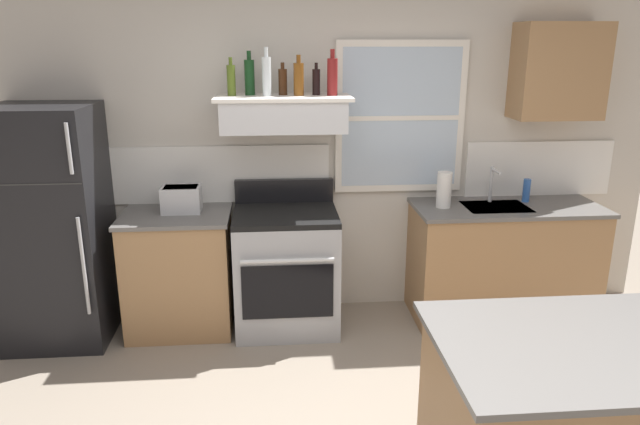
% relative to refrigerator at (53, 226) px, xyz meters
% --- Properties ---
extents(back_wall, '(5.40, 0.11, 2.70)m').
position_rel_refrigerator_xyz_m(back_wall, '(1.93, 0.39, 0.50)').
color(back_wall, beige).
rests_on(back_wall, ground_plane).
extents(refrigerator, '(0.70, 0.72, 1.71)m').
position_rel_refrigerator_xyz_m(refrigerator, '(0.00, 0.00, 0.00)').
color(refrigerator, black).
rests_on(refrigerator, ground_plane).
extents(counter_left_of_stove, '(0.79, 0.63, 0.91)m').
position_rel_refrigerator_xyz_m(counter_left_of_stove, '(0.85, 0.06, -0.40)').
color(counter_left_of_stove, '#9E754C').
rests_on(counter_left_of_stove, ground_plane).
extents(toaster, '(0.30, 0.20, 0.19)m').
position_rel_refrigerator_xyz_m(toaster, '(0.89, 0.10, 0.16)').
color(toaster, silver).
rests_on(toaster, counter_left_of_stove).
extents(stove_range, '(0.76, 0.69, 1.09)m').
position_rel_refrigerator_xyz_m(stove_range, '(1.65, 0.02, -0.39)').
color(stove_range, '#9EA0A5').
rests_on(stove_range, ground_plane).
extents(range_hood_shelf, '(0.96, 0.52, 0.24)m').
position_rel_refrigerator_xyz_m(range_hood_shelf, '(1.65, 0.12, 0.77)').
color(range_hood_shelf, silver).
extents(bottle_olive_oil_square, '(0.06, 0.06, 0.26)m').
position_rel_refrigerator_xyz_m(bottle_olive_oil_square, '(1.29, 0.14, 1.00)').
color(bottle_olive_oil_square, '#4C601E').
rests_on(bottle_olive_oil_square, range_hood_shelf).
extents(bottle_dark_green_wine, '(0.07, 0.07, 0.31)m').
position_rel_refrigerator_xyz_m(bottle_dark_green_wine, '(1.42, 0.18, 1.02)').
color(bottle_dark_green_wine, '#143819').
rests_on(bottle_dark_green_wine, range_hood_shelf).
extents(bottle_clear_tall, '(0.06, 0.06, 0.33)m').
position_rel_refrigerator_xyz_m(bottle_clear_tall, '(1.54, 0.10, 1.03)').
color(bottle_clear_tall, silver).
rests_on(bottle_clear_tall, range_hood_shelf).
extents(bottle_brown_stout, '(0.06, 0.06, 0.23)m').
position_rel_refrigerator_xyz_m(bottle_brown_stout, '(1.65, 0.16, 0.99)').
color(bottle_brown_stout, '#381E0F').
rests_on(bottle_brown_stout, range_hood_shelf).
extents(bottle_amber_wine, '(0.07, 0.07, 0.28)m').
position_rel_refrigerator_xyz_m(bottle_amber_wine, '(1.76, 0.10, 1.01)').
color(bottle_amber_wine, brown).
rests_on(bottle_amber_wine, range_hood_shelf).
extents(bottle_balsamic_dark, '(0.06, 0.06, 0.22)m').
position_rel_refrigerator_xyz_m(bottle_balsamic_dark, '(1.89, 0.14, 0.99)').
color(bottle_balsamic_dark, black).
rests_on(bottle_balsamic_dark, range_hood_shelf).
extents(bottle_red_label_wine, '(0.07, 0.07, 0.32)m').
position_rel_refrigerator_xyz_m(bottle_red_label_wine, '(2.00, 0.10, 1.03)').
color(bottle_red_label_wine, maroon).
rests_on(bottle_red_label_wine, range_hood_shelf).
extents(counter_right_with_sink, '(1.43, 0.63, 0.91)m').
position_rel_refrigerator_xyz_m(counter_right_with_sink, '(3.35, 0.06, -0.40)').
color(counter_right_with_sink, '#9E754C').
rests_on(counter_right_with_sink, ground_plane).
extents(sink_faucet, '(0.03, 0.17, 0.28)m').
position_rel_refrigerator_xyz_m(sink_faucet, '(3.25, 0.16, 0.23)').
color(sink_faucet, silver).
rests_on(sink_faucet, counter_right_with_sink).
extents(paper_towel_roll, '(0.11, 0.11, 0.27)m').
position_rel_refrigerator_xyz_m(paper_towel_roll, '(2.84, 0.06, 0.19)').
color(paper_towel_roll, white).
rests_on(paper_towel_roll, counter_right_with_sink).
extents(dish_soap_bottle, '(0.06, 0.06, 0.18)m').
position_rel_refrigerator_xyz_m(dish_soap_bottle, '(3.53, 0.16, 0.15)').
color(dish_soap_bottle, blue).
rests_on(dish_soap_bottle, counter_right_with_sink).
extents(upper_cabinet_right, '(0.64, 0.32, 0.70)m').
position_rel_refrigerator_xyz_m(upper_cabinet_right, '(3.70, 0.20, 1.05)').
color(upper_cabinet_right, '#9E754C').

